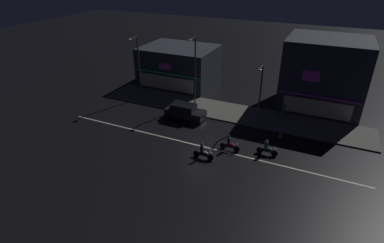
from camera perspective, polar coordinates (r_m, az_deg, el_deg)
name	(u,v)px	position (r m, az deg, el deg)	size (l,w,h in m)	color
ground_plane	(199,146)	(28.72, 1.32, -4.50)	(140.00, 140.00, 0.00)	black
lane_divider_stripe	(199,146)	(28.72, 1.32, -4.49)	(29.02, 0.16, 0.01)	beige
sidewalk_far	(227,112)	(35.26, 6.53, 1.84)	(30.55, 4.72, 0.14)	#5B5954
storefront_left_block	(324,74)	(38.20, 23.22, 8.13)	(8.69, 7.75, 7.97)	#2D333D
storefront_center_block	(179,66)	(42.94, -2.36, 10.30)	(9.66, 7.68, 5.16)	#2D333D
streetlamp_west	(138,63)	(37.71, -9.99, 10.64)	(0.44, 1.64, 7.56)	#47494C
streetlamp_mid	(194,66)	(35.42, 0.46, 10.25)	(0.44, 1.64, 7.89)	#47494C
streetlamp_east	(260,88)	(32.12, 12.51, 6.01)	(0.44, 1.64, 6.11)	#47494C
pedestrian_on_sidewalk	(283,111)	(34.43, 16.54, 1.90)	(0.32, 0.32, 1.85)	#4C664C
parked_car_near_kerb	(185,111)	(33.26, -1.33, 1.91)	(4.30, 1.98, 1.67)	black
motorcycle_lead	(229,144)	(27.97, 6.93, -4.15)	(1.90, 0.60, 1.52)	black
motorcycle_following	(203,152)	(26.66, 2.02, -5.67)	(1.90, 0.60, 1.52)	black
motorcycle_opposite_lane	(267,148)	(27.93, 13.67, -4.84)	(1.90, 0.60, 1.52)	black
traffic_cone	(281,135)	(31.18, 16.10, -2.34)	(0.36, 0.36, 0.55)	orange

